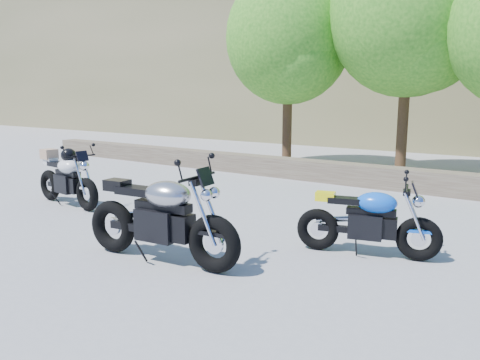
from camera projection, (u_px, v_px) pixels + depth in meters
name	position (u px, v px, depth m)	size (l,w,h in m)	color
ground	(191.00, 237.00, 7.04)	(90.00, 90.00, 0.00)	gray
stone_wall	(341.00, 173.00, 11.40)	(22.00, 0.55, 0.50)	brown
tree_decid_left	(291.00, 42.00, 13.49)	(3.67, 3.67, 5.62)	#382314
tree_decid_mid	(412.00, 19.00, 11.85)	(4.08, 4.08, 6.24)	#382314
silver_bike	(161.00, 219.00, 5.90)	(2.32, 0.73, 1.17)	black
white_bike	(67.00, 177.00, 9.02)	(2.03, 0.64, 1.12)	black
blue_bike	(368.00, 222.00, 6.17)	(1.85, 0.73, 0.95)	black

